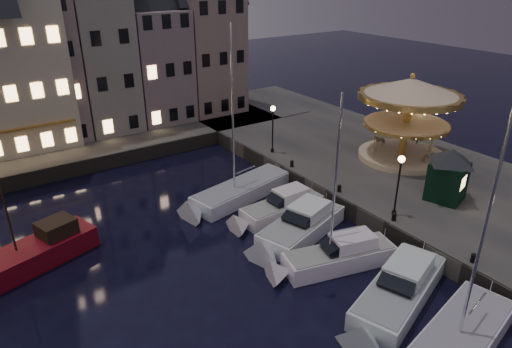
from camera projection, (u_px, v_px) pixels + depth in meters
ground at (321, 277)px, 26.07m from camera, size 160.00×160.00×0.00m
quay_east at (400, 173)px, 37.51m from camera, size 16.00×56.00×1.30m
quay_north at (56, 148)px, 42.71m from camera, size 44.00×12.00×1.30m
quaywall_e at (328, 199)px, 33.40m from camera, size 0.15×44.00×1.30m
quaywall_n at (97, 164)px, 39.23m from camera, size 48.00×0.15×1.30m
streetlamp_b at (399, 177)px, 28.86m from camera, size 0.44×0.44×4.17m
streetlamp_c at (273, 122)px, 39.00m from camera, size 0.44×0.44×4.17m
streetlamp_d at (421, 119)px, 39.93m from camera, size 0.44×0.44×4.17m
bollard_a at (473, 257)px, 25.05m from camera, size 0.30×0.30×0.57m
bollard_b at (394, 216)px, 29.18m from camera, size 0.30×0.30×0.57m
bollard_c at (339, 188)px, 32.93m from camera, size 0.30×0.30×0.57m
bollard_d at (292, 163)px, 37.06m from camera, size 0.30×0.30×0.57m
townhouse_nc at (35, 57)px, 40.84m from camera, size 6.82×8.00×14.80m
townhouse_nd at (98, 46)px, 43.59m from camera, size 5.50×8.00×15.80m
townhouse_ne at (153, 56)px, 47.02m from camera, size 6.16×8.00×12.80m
townhouse_nf at (205, 46)px, 49.92m from camera, size 6.82×8.00×13.80m
motorboat_a at (458, 341)px, 20.87m from camera, size 7.88×3.95×13.05m
motorboat_b at (397, 294)px, 23.74m from camera, size 8.66×5.07×2.15m
motorboat_c at (333, 258)px, 26.61m from camera, size 7.76×3.69×10.31m
motorboat_d at (298, 229)px, 29.63m from camera, size 7.93×4.71×2.15m
motorboat_e at (278, 210)px, 31.94m from camera, size 7.16×2.18×2.15m
motorboat_f at (237, 193)px, 34.54m from camera, size 9.70×4.38×12.86m
red_fishing_boat at (39, 252)px, 27.13m from camera, size 7.35×4.36×5.78m
carousel at (409, 104)px, 36.84m from camera, size 8.30×8.30×7.26m
ticket_kiosk at (450, 166)px, 30.98m from camera, size 3.62×3.62×4.24m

